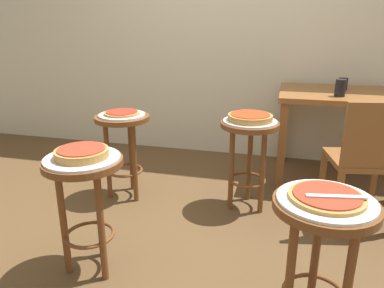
{
  "coord_description": "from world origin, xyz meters",
  "views": [
    {
      "loc": [
        0.57,
        -1.97,
        1.28
      ],
      "look_at": [
        0.04,
        0.11,
        0.57
      ],
      "focal_mm": 34.52,
      "sensor_mm": 36.0,
      "label": 1
    }
  ],
  "objects_px": {
    "pizza_leftside": "(122,113)",
    "dining_table": "(339,106)",
    "stool_middle": "(85,189)",
    "pizza_rear": "(250,117)",
    "cup_far_edge": "(343,84)",
    "serving_plate_foreground": "(326,200)",
    "pizza_foreground": "(327,197)",
    "serving_plate_leftside": "(122,115)",
    "serving_plate_middle": "(82,158)",
    "serving_plate_rear": "(250,121)",
    "pizza_server_knife": "(336,196)",
    "cup_near_edge": "(340,88)",
    "wooden_chair": "(366,159)",
    "stool_rear": "(249,144)",
    "stool_foreground": "(321,239)",
    "stool_leftside": "(123,137)",
    "pizza_middle": "(82,153)"
  },
  "relations": [
    {
      "from": "pizza_rear",
      "to": "cup_far_edge",
      "type": "bearing_deg",
      "value": 49.81
    },
    {
      "from": "serving_plate_foreground",
      "to": "pizza_leftside",
      "type": "bearing_deg",
      "value": 141.54
    },
    {
      "from": "serving_plate_middle",
      "to": "serving_plate_rear",
      "type": "xyz_separation_m",
      "value": [
        0.73,
        0.93,
        0.0
      ]
    },
    {
      "from": "pizza_foreground",
      "to": "stool_rear",
      "type": "height_order",
      "value": "pizza_foreground"
    },
    {
      "from": "stool_foreground",
      "to": "pizza_leftside",
      "type": "xyz_separation_m",
      "value": [
        -1.32,
        1.05,
        0.18
      ]
    },
    {
      "from": "stool_foreground",
      "to": "serving_plate_leftside",
      "type": "bearing_deg",
      "value": 141.54
    },
    {
      "from": "serving_plate_foreground",
      "to": "pizza_rear",
      "type": "xyz_separation_m",
      "value": [
        -0.4,
        1.1,
        0.03
      ]
    },
    {
      "from": "serving_plate_rear",
      "to": "stool_foreground",
      "type": "bearing_deg",
      "value": -69.91
    },
    {
      "from": "pizza_rear",
      "to": "wooden_chair",
      "type": "height_order",
      "value": "wooden_chair"
    },
    {
      "from": "stool_rear",
      "to": "dining_table",
      "type": "height_order",
      "value": "dining_table"
    },
    {
      "from": "serving_plate_middle",
      "to": "pizza_leftside",
      "type": "xyz_separation_m",
      "value": [
        -0.19,
        0.87,
        0.02
      ]
    },
    {
      "from": "cup_near_edge",
      "to": "cup_far_edge",
      "type": "xyz_separation_m",
      "value": [
        0.06,
        0.3,
        -0.01
      ]
    },
    {
      "from": "dining_table",
      "to": "wooden_chair",
      "type": "bearing_deg",
      "value": -82.29
    },
    {
      "from": "pizza_middle",
      "to": "cup_far_edge",
      "type": "relative_size",
      "value": 2.67
    },
    {
      "from": "pizza_leftside",
      "to": "cup_near_edge",
      "type": "relative_size",
      "value": 2.02
    },
    {
      "from": "pizza_foreground",
      "to": "cup_far_edge",
      "type": "distance_m",
      "value": 1.92
    },
    {
      "from": "pizza_server_knife",
      "to": "dining_table",
      "type": "bearing_deg",
      "value": 73.26
    },
    {
      "from": "pizza_leftside",
      "to": "dining_table",
      "type": "distance_m",
      "value": 1.73
    },
    {
      "from": "pizza_foreground",
      "to": "pizza_rear",
      "type": "distance_m",
      "value": 1.17
    },
    {
      "from": "serving_plate_middle",
      "to": "dining_table",
      "type": "distance_m",
      "value": 2.12
    },
    {
      "from": "wooden_chair",
      "to": "stool_leftside",
      "type": "bearing_deg",
      "value": 179.55
    },
    {
      "from": "pizza_rear",
      "to": "cup_far_edge",
      "type": "xyz_separation_m",
      "value": [
        0.67,
        0.79,
        0.13
      ]
    },
    {
      "from": "pizza_rear",
      "to": "pizza_server_knife",
      "type": "xyz_separation_m",
      "value": [
        0.43,
        -1.12,
        0.0
      ]
    },
    {
      "from": "cup_near_edge",
      "to": "dining_table",
      "type": "bearing_deg",
      "value": 80.92
    },
    {
      "from": "serving_plate_middle",
      "to": "pizza_rear",
      "type": "distance_m",
      "value": 1.18
    },
    {
      "from": "stool_middle",
      "to": "serving_plate_leftside",
      "type": "xyz_separation_m",
      "value": [
        -0.19,
        0.87,
        0.17
      ]
    },
    {
      "from": "serving_plate_rear",
      "to": "dining_table",
      "type": "relative_size",
      "value": 0.39
    },
    {
      "from": "pizza_foreground",
      "to": "pizza_leftside",
      "type": "distance_m",
      "value": 1.69
    },
    {
      "from": "pizza_foreground",
      "to": "serving_plate_rear",
      "type": "bearing_deg",
      "value": 110.09
    },
    {
      "from": "stool_rear",
      "to": "cup_far_edge",
      "type": "bearing_deg",
      "value": 49.81
    },
    {
      "from": "pizza_middle",
      "to": "pizza_leftside",
      "type": "xyz_separation_m",
      "value": [
        -0.19,
        0.87,
        -0.01
      ]
    },
    {
      "from": "pizza_leftside",
      "to": "serving_plate_rear",
      "type": "bearing_deg",
      "value": 3.27
    },
    {
      "from": "serving_plate_leftside",
      "to": "pizza_leftside",
      "type": "height_order",
      "value": "pizza_leftside"
    },
    {
      "from": "pizza_rear",
      "to": "pizza_leftside",
      "type": "bearing_deg",
      "value": -176.73
    },
    {
      "from": "pizza_leftside",
      "to": "dining_table",
      "type": "xyz_separation_m",
      "value": [
        1.56,
        0.74,
        -0.02
      ]
    },
    {
      "from": "stool_middle",
      "to": "serving_plate_rear",
      "type": "relative_size",
      "value": 1.74
    },
    {
      "from": "serving_plate_middle",
      "to": "serving_plate_foreground",
      "type": "bearing_deg",
      "value": -8.82
    },
    {
      "from": "cup_far_edge",
      "to": "serving_plate_foreground",
      "type": "bearing_deg",
      "value": -97.92
    },
    {
      "from": "cup_far_edge",
      "to": "pizza_server_knife",
      "type": "xyz_separation_m",
      "value": [
        -0.23,
        -1.91,
        -0.13
      ]
    },
    {
      "from": "stool_foreground",
      "to": "serving_plate_leftside",
      "type": "distance_m",
      "value": 1.7
    },
    {
      "from": "pizza_foreground",
      "to": "stool_leftside",
      "type": "distance_m",
      "value": 1.7
    },
    {
      "from": "pizza_leftside",
      "to": "pizza_server_knife",
      "type": "distance_m",
      "value": 1.73
    },
    {
      "from": "pizza_leftside",
      "to": "pizza_server_knife",
      "type": "relative_size",
      "value": 1.16
    },
    {
      "from": "pizza_rear",
      "to": "dining_table",
      "type": "height_order",
      "value": "dining_table"
    },
    {
      "from": "pizza_leftside",
      "to": "cup_far_edge",
      "type": "relative_size",
      "value": 2.58
    },
    {
      "from": "stool_middle",
      "to": "pizza_leftside",
      "type": "distance_m",
      "value": 0.91
    },
    {
      "from": "stool_middle",
      "to": "cup_far_edge",
      "type": "bearing_deg",
      "value": 50.91
    },
    {
      "from": "pizza_foreground",
      "to": "pizza_server_knife",
      "type": "xyz_separation_m",
      "value": [
        0.03,
        -0.02,
        0.01
      ]
    },
    {
      "from": "serving_plate_foreground",
      "to": "pizza_foreground",
      "type": "bearing_deg",
      "value": 180.0
    },
    {
      "from": "stool_middle",
      "to": "pizza_server_knife",
      "type": "height_order",
      "value": "pizza_server_knife"
    }
  ]
}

